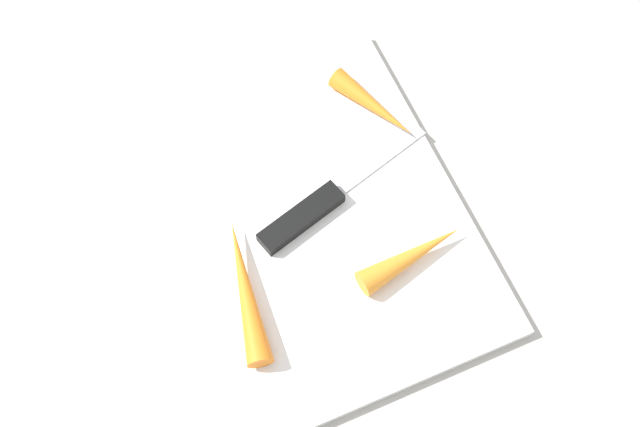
# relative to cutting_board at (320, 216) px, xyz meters

# --- Properties ---
(ground_plane) EXTENTS (1.40, 1.40, 0.00)m
(ground_plane) POSITION_rel_cutting_board_xyz_m (0.00, 0.00, -0.01)
(ground_plane) COLOR #ADA8A0
(cutting_board) EXTENTS (0.36, 0.26, 0.01)m
(cutting_board) POSITION_rel_cutting_board_xyz_m (0.00, 0.00, 0.00)
(cutting_board) COLOR white
(cutting_board) RESTS_ON ground_plane
(knife) EXTENTS (0.08, 0.20, 0.01)m
(knife) POSITION_rel_cutting_board_xyz_m (-0.01, -0.01, 0.01)
(knife) COLOR #B7B7BC
(knife) RESTS_ON cutting_board
(carrot_longest) EXTENTS (0.14, 0.05, 0.02)m
(carrot_longest) POSITION_rel_cutting_board_xyz_m (0.05, -0.09, 0.02)
(carrot_longest) COLOR orange
(carrot_longest) RESTS_ON cutting_board
(carrot_medium) EXTENTS (0.04, 0.11, 0.02)m
(carrot_medium) POSITION_rel_cutting_board_xyz_m (0.08, 0.06, 0.02)
(carrot_medium) COLOR orange
(carrot_medium) RESTS_ON cutting_board
(carrot_shortest) EXTENTS (0.10, 0.06, 0.02)m
(carrot_shortest) POSITION_rel_cutting_board_xyz_m (-0.09, 0.09, 0.02)
(carrot_shortest) COLOR orange
(carrot_shortest) RESTS_ON cutting_board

